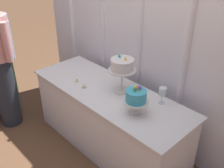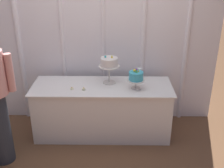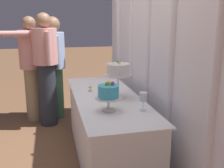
# 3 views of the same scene
# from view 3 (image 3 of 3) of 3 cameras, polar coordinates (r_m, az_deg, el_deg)

# --- Properties ---
(ground_plane) EXTENTS (24.00, 24.00, 0.00)m
(ground_plane) POSITION_cam_3_polar(r_m,az_deg,el_deg) (3.10, -3.03, -16.05)
(ground_plane) COLOR brown
(draped_curtain) EXTENTS (3.34, 0.18, 2.41)m
(draped_curtain) POSITION_cam_3_polar(r_m,az_deg,el_deg) (2.86, 8.10, 8.37)
(draped_curtain) COLOR white
(draped_curtain) RESTS_ON ground_plane
(cake_table) EXTENTS (1.90, 0.68, 0.74)m
(cake_table) POSITION_cam_3_polar(r_m,az_deg,el_deg) (2.95, -1.19, -9.57)
(cake_table) COLOR white
(cake_table) RESTS_ON ground_plane
(cake_display_nearleft) EXTENTS (0.28, 0.28, 0.41)m
(cake_display_nearleft) POSITION_cam_3_polar(r_m,az_deg,el_deg) (2.69, 1.32, 2.76)
(cake_display_nearleft) COLOR silver
(cake_display_nearleft) RESTS_ON cake_table
(cake_display_nearright) EXTENTS (0.24, 0.24, 0.28)m
(cake_display_nearright) POSITION_cam_3_polar(r_m,az_deg,el_deg) (2.34, -0.78, -1.90)
(cake_display_nearright) COLOR silver
(cake_display_nearright) RESTS_ON cake_table
(wine_glass) EXTENTS (0.07, 0.07, 0.17)m
(wine_glass) POSITION_cam_3_polar(r_m,az_deg,el_deg) (2.37, 6.76, -2.87)
(wine_glass) COLOR silver
(wine_glass) RESTS_ON cake_table
(tealight_far_left) EXTENTS (0.05, 0.05, 0.03)m
(tealight_far_left) POSITION_cam_3_polar(r_m,az_deg,el_deg) (3.17, -4.71, -0.65)
(tealight_far_left) COLOR beige
(tealight_far_left) RESTS_ON cake_table
(tealight_near_left) EXTENTS (0.05, 0.05, 0.04)m
(tealight_near_left) POSITION_cam_3_polar(r_m,az_deg,el_deg) (3.02, -4.71, -1.36)
(tealight_near_left) COLOR beige
(tealight_near_left) RESTS_ON cake_table
(guest_man_pink_jacket) EXTENTS (0.49, 0.42, 1.58)m
(guest_man_pink_jacket) POSITION_cam_3_polar(r_m,az_deg,el_deg) (4.16, -12.37, 4.18)
(guest_man_pink_jacket) COLOR #3D6B4C
(guest_man_pink_jacket) RESTS_ON ground_plane
(guest_man_dark_suit) EXTENTS (0.51, 0.42, 1.63)m
(guest_man_dark_suit) POSITION_cam_3_polar(r_m,az_deg,el_deg) (3.90, -14.08, 3.79)
(guest_man_dark_suit) COLOR #282D38
(guest_man_dark_suit) RESTS_ON ground_plane
(guest_girl_blue_dress) EXTENTS (0.52, 0.68, 1.59)m
(guest_girl_blue_dress) POSITION_cam_3_polar(r_m,az_deg,el_deg) (4.17, -17.03, 3.94)
(guest_girl_blue_dress) COLOR #9E8966
(guest_girl_blue_dress) RESTS_ON ground_plane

